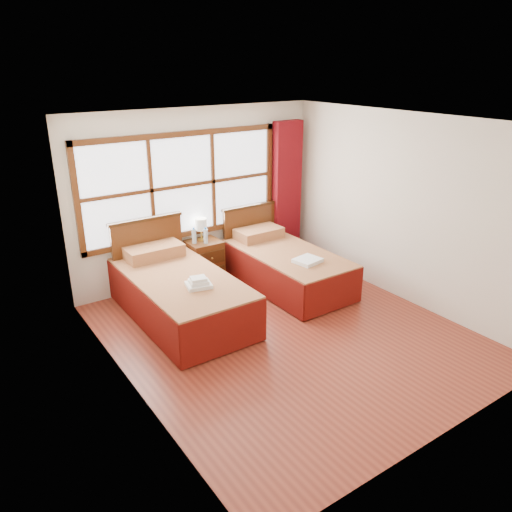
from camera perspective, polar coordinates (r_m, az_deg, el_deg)
floor at (r=6.37m, az=3.53°, el=-8.84°), size 4.50×4.50×0.00m
ceiling at (r=5.53m, az=4.16°, el=15.08°), size 4.50×4.50×0.00m
wall_back at (r=7.64m, az=-6.71°, el=6.85°), size 4.00×0.00×4.00m
wall_left at (r=4.92m, az=-14.85°, el=-2.15°), size 0.00×4.50×4.50m
wall_right at (r=7.19m, az=16.53°, el=5.16°), size 0.00×4.50×4.50m
window at (r=7.45m, az=-8.35°, el=7.98°), size 3.16×0.06×1.56m
curtain at (r=8.40m, az=3.52°, el=7.39°), size 0.50×0.16×2.30m
bed_left at (r=6.70m, az=-8.85°, el=-4.12°), size 1.16×2.26×1.14m
bed_right at (r=7.56m, az=3.28°, el=-1.06°), size 1.07×2.09×1.04m
nightstand at (r=7.70m, az=-5.90°, el=-0.61°), size 0.49×0.48×0.66m
towels_left at (r=6.18m, az=-6.58°, el=-3.08°), size 0.35×0.33×0.13m
towels_right at (r=7.05m, az=5.91°, el=-0.51°), size 0.39×0.36×0.05m
lamp at (r=7.56m, az=-6.31°, el=3.56°), size 0.18×0.18×0.35m
bottle_near at (r=7.48m, az=-7.09°, el=2.28°), size 0.07×0.07×0.25m
bottle_far at (r=7.46m, az=-5.77°, el=2.28°), size 0.07×0.07×0.25m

